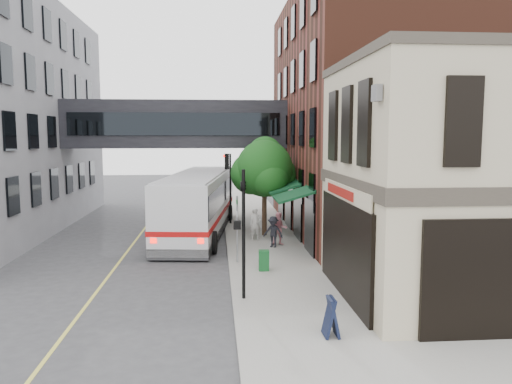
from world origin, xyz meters
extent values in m
plane|color=#38383A|center=(0.00, 0.00, 0.00)|extent=(120.00, 120.00, 0.00)
cube|color=gray|center=(2.00, 14.00, 0.07)|extent=(4.00, 60.00, 0.15)
cube|color=#BAAB8E|center=(9.00, 2.00, 4.08)|extent=(10.00, 8.00, 8.15)
cube|color=#38332B|center=(9.00, 2.00, 4.15)|extent=(10.12, 8.12, 0.50)
cube|color=#38332B|center=(9.00, 2.00, 8.30)|extent=(10.12, 8.12, 0.30)
cube|color=black|center=(3.94, 2.00, 1.85)|extent=(0.14, 6.40, 3.40)
cube|color=black|center=(3.90, 2.00, 1.85)|extent=(0.04, 5.90, 3.00)
cube|color=maroon|center=(3.88, 2.60, 3.80)|extent=(0.03, 3.60, 0.32)
cube|color=#4D2418|center=(10.00, 15.00, 7.00)|extent=(12.00, 18.00, 14.00)
cube|color=#0C361C|center=(3.14, 13.75, 3.00)|extent=(1.80, 13.00, 0.40)
cube|color=black|center=(-3.00, 18.00, 6.50)|extent=(14.00, 3.00, 3.00)
cube|color=black|center=(-3.00, 16.45, 6.50)|extent=(13.00, 0.08, 1.40)
cube|color=black|center=(-3.00, 19.55, 6.50)|extent=(13.00, 0.08, 1.40)
cylinder|color=black|center=(0.40, 2.00, 2.40)|extent=(0.12, 0.12, 4.50)
cube|color=black|center=(0.18, 2.00, 2.75)|extent=(0.25, 0.22, 0.30)
imported|color=black|center=(0.40, 2.00, 4.25)|extent=(0.20, 0.16, 1.00)
cylinder|color=black|center=(0.40, 17.00, 2.40)|extent=(0.12, 0.12, 4.50)
cube|color=black|center=(0.18, 17.00, 2.75)|extent=(0.25, 0.22, 0.30)
cube|color=black|center=(0.18, 17.00, 4.15)|extent=(0.28, 0.28, 1.00)
sphere|color=#FF0C05|center=(0.02, 17.00, 4.50)|extent=(0.18, 0.18, 0.18)
cylinder|color=gray|center=(0.40, 7.00, 1.65)|extent=(0.08, 0.08, 3.00)
cube|color=white|center=(0.38, 7.00, 2.35)|extent=(0.03, 0.75, 0.22)
cube|color=#0C591E|center=(0.38, 7.00, 2.90)|extent=(0.03, 0.70, 0.18)
cube|color=#B20C0C|center=(0.38, 7.00, 1.85)|extent=(0.03, 0.30, 0.40)
cylinder|color=#382619|center=(2.20, 13.00, 1.55)|extent=(0.28, 0.28, 2.80)
sphere|color=#134817|center=(2.20, 13.00, 3.95)|extent=(3.20, 3.20, 3.20)
sphere|color=#134817|center=(3.00, 13.50, 3.55)|extent=(2.20, 2.20, 2.20)
sphere|color=#134817|center=(1.50, 13.30, 3.65)|extent=(2.40, 2.40, 2.40)
sphere|color=#134817|center=(2.30, 13.60, 4.75)|extent=(2.00, 2.00, 2.00)
cube|color=#D8CC4C|center=(-5.00, 10.00, 0.01)|extent=(0.12, 40.00, 0.01)
cube|color=silver|center=(-1.56, 14.19, 1.88)|extent=(4.35, 13.35, 3.31)
cube|color=black|center=(-1.56, 14.19, 2.45)|extent=(4.39, 13.14, 1.20)
cube|color=#B20C0C|center=(-1.56, 14.19, 1.31)|extent=(4.42, 13.38, 0.25)
cylinder|color=black|center=(-3.53, 9.60, 0.57)|extent=(0.47, 1.17, 1.14)
cylinder|color=black|center=(-0.70, 9.27, 0.57)|extent=(0.47, 1.17, 1.14)
cylinder|color=black|center=(-2.48, 18.66, 0.57)|extent=(0.47, 1.17, 1.14)
cylinder|color=black|center=(0.35, 18.33, 0.57)|extent=(0.47, 1.17, 1.14)
imported|color=beige|center=(1.59, 11.68, 1.02)|extent=(0.70, 0.52, 1.74)
imported|color=pink|center=(2.73, 10.37, 1.00)|extent=(0.84, 0.66, 1.70)
imported|color=black|center=(2.34, 9.88, 0.94)|extent=(1.17, 0.97, 1.58)
cube|color=#135523|center=(1.45, 5.53, 0.58)|extent=(0.45, 0.40, 0.86)
cube|color=black|center=(2.67, -1.50, 0.71)|extent=(0.41, 0.63, 1.12)
camera|label=1|loc=(-0.54, -14.84, 5.79)|focal=35.00mm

